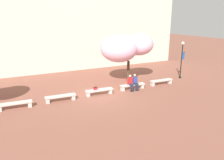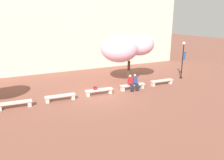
# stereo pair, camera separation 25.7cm
# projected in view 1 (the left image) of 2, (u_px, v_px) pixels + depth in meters

# --- Properties ---
(ground_plane) EXTENTS (100.00, 100.00, 0.00)m
(ground_plane) POSITION_uv_depth(u_px,v_px,m) (99.00, 95.00, 17.02)
(ground_plane) COLOR brown
(building_facade) EXTENTS (28.49, 4.00, 8.92)m
(building_facade) POSITION_uv_depth(u_px,v_px,m) (62.00, 30.00, 24.98)
(building_facade) COLOR beige
(building_facade) RESTS_ON ground
(stone_bench_west_end) EXTENTS (2.19, 0.55, 0.45)m
(stone_bench_west_end) POSITION_uv_depth(u_px,v_px,m) (15.00, 104.00, 14.34)
(stone_bench_west_end) COLOR #BCB7AD
(stone_bench_west_end) RESTS_ON ground
(stone_bench_near_west) EXTENTS (2.19, 0.55, 0.45)m
(stone_bench_near_west) POSITION_uv_depth(u_px,v_px,m) (61.00, 97.00, 15.63)
(stone_bench_near_west) COLOR #BCB7AD
(stone_bench_near_west) RESTS_ON ground
(stone_bench_center) EXTENTS (2.19, 0.55, 0.45)m
(stone_bench_center) POSITION_uv_depth(u_px,v_px,m) (99.00, 91.00, 16.93)
(stone_bench_center) COLOR #BCB7AD
(stone_bench_center) RESTS_ON ground
(stone_bench_near_east) EXTENTS (2.19, 0.55, 0.45)m
(stone_bench_near_east) POSITION_uv_depth(u_px,v_px,m) (132.00, 86.00, 18.22)
(stone_bench_near_east) COLOR #BCB7AD
(stone_bench_near_east) RESTS_ON ground
(stone_bench_east_end) EXTENTS (2.19, 0.55, 0.45)m
(stone_bench_east_end) POSITION_uv_depth(u_px,v_px,m) (161.00, 81.00, 19.52)
(stone_bench_east_end) COLOR #BCB7AD
(stone_bench_east_end) RESTS_ON ground
(person_seated_left) EXTENTS (0.51, 0.71, 1.29)m
(person_seated_left) POSITION_uv_depth(u_px,v_px,m) (130.00, 82.00, 17.97)
(person_seated_left) COLOR black
(person_seated_left) RESTS_ON ground
(person_seated_right) EXTENTS (0.51, 0.69, 1.29)m
(person_seated_right) POSITION_uv_depth(u_px,v_px,m) (135.00, 81.00, 18.17)
(person_seated_right) COLOR black
(person_seated_right) RESTS_ON ground
(handbag) EXTENTS (0.30, 0.15, 0.34)m
(handbag) POSITION_uv_depth(u_px,v_px,m) (95.00, 88.00, 16.74)
(handbag) COLOR #A3232D
(handbag) RESTS_ON stone_bench_center
(cherry_tree_main) EXTENTS (4.97, 3.30, 4.45)m
(cherry_tree_main) POSITION_uv_depth(u_px,v_px,m) (127.00, 47.00, 19.50)
(cherry_tree_main) COLOR #473323
(cherry_tree_main) RESTS_ON ground
(lamp_post_with_banner) EXTENTS (0.54, 0.28, 3.59)m
(lamp_post_with_banner) POSITION_uv_depth(u_px,v_px,m) (182.00, 56.00, 21.19)
(lamp_post_with_banner) COLOR black
(lamp_post_with_banner) RESTS_ON ground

